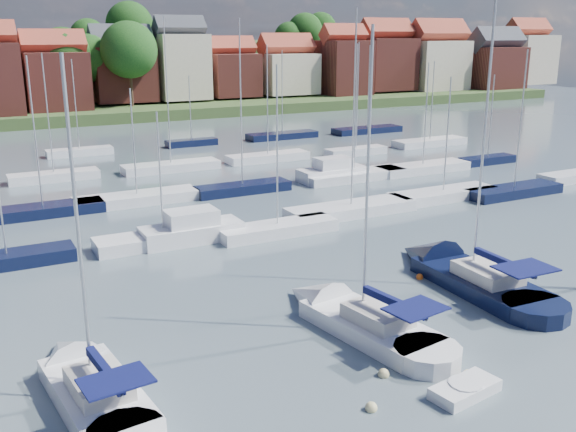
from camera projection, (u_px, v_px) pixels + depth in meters
ground at (175, 178)px, 63.88m from camera, size 260.00×260.00×0.00m
sailboat_left at (88, 384)px, 25.64m from camera, size 3.87×10.80×14.40m
sailboat_centre at (351, 318)px, 31.65m from camera, size 4.68×11.73×15.51m
sailboat_navy at (459, 273)px, 37.52m from camera, size 3.97×13.13×17.94m
tender at (465, 389)px, 25.47m from camera, size 3.10×1.77×0.63m
buoy_b at (371, 410)px, 24.50m from camera, size 0.48×0.48×0.48m
buoy_c at (383, 376)px, 26.93m from camera, size 0.48×0.48×0.48m
buoy_d at (468, 377)px, 26.84m from camera, size 0.51×0.51×0.51m
buoy_e at (419, 279)px, 37.66m from camera, size 0.41×0.41×0.41m
buoy_f at (562, 321)px, 32.16m from camera, size 0.44×0.44×0.44m
marina_field at (211, 182)px, 60.49m from camera, size 79.62×41.41×15.93m
far_shore_town at (53, 77)px, 142.55m from camera, size 212.46×90.00×22.27m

